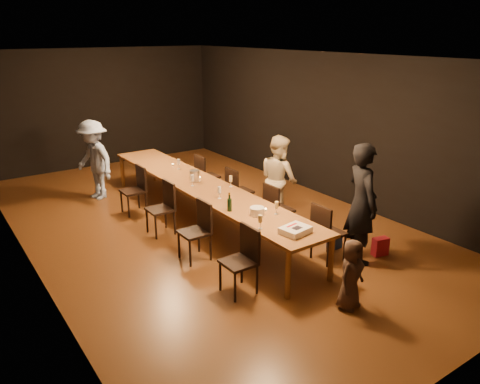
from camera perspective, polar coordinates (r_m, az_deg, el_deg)
ground at (r=8.80m, az=-4.56°, el=-3.72°), size 10.00×10.00×0.00m
room_shell at (r=8.22m, az=-4.94°, el=9.74°), size 6.04×10.04×3.02m
table at (r=8.55m, az=-4.68°, el=0.61°), size 0.90×6.00×0.75m
chair_right_0 at (r=7.36m, az=10.79°, el=-4.81°), size 0.42×0.42×0.93m
chair_right_1 at (r=8.17m, az=4.82°, el=-2.07°), size 0.42×0.42×0.93m
chair_right_2 at (r=9.06m, az=-0.01°, el=0.17°), size 0.42×0.42×0.93m
chair_right_3 at (r=10.02m, az=-3.94°, el=2.00°), size 0.42×0.42×0.93m
chair_left_0 at (r=6.35m, az=-0.19°, el=-8.48°), size 0.42×0.42×0.93m
chair_left_1 at (r=7.27m, az=-5.61°, el=-4.84°), size 0.42×0.42×0.93m
chair_left_2 at (r=8.27m, az=-9.72°, el=-2.02°), size 0.42×0.42×0.93m
chair_left_3 at (r=9.31m, az=-12.93°, el=0.19°), size 0.42×0.42×0.93m
woman_birthday at (r=7.27m, az=14.61°, el=-1.38°), size 0.66×0.80×1.88m
woman_tan at (r=8.64m, az=4.75°, el=1.60°), size 0.69×0.85×1.64m
man_blue at (r=10.25m, az=-17.35°, el=3.73°), size 0.88×1.21×1.68m
child at (r=6.20m, az=13.38°, el=-9.74°), size 0.52×0.41×0.94m
gift_bag_red at (r=7.82m, az=16.73°, el=-6.38°), size 0.27×0.19×0.30m
gift_bag_blue at (r=7.89m, az=11.45°, el=-5.74°), size 0.23×0.16×0.28m
birthday_cake at (r=6.52m, az=6.76°, el=-4.63°), size 0.43×0.37×0.09m
plate_stack at (r=7.09m, az=2.10°, el=-2.36°), size 0.27×0.27×0.12m
champagne_bottle at (r=7.22m, az=-1.28°, el=-1.20°), size 0.08×0.08×0.30m
ice_bucket at (r=8.72m, az=-5.56°, el=1.98°), size 0.23×0.23×0.20m
wineglass_0 at (r=6.60m, az=2.48°, el=-3.67°), size 0.06×0.06×0.21m
wineglass_1 at (r=7.13m, az=4.47°, el=-1.94°), size 0.06×0.06×0.21m
wineglass_2 at (r=7.78m, az=-2.52°, el=-0.07°), size 0.06×0.06×0.21m
wineglass_3 at (r=8.36m, az=-1.14°, el=1.32°), size 0.06×0.06×0.21m
wineglass_4 at (r=8.45m, az=-5.84°, el=1.42°), size 0.06×0.06×0.21m
wineglass_5 at (r=9.52m, az=-7.49°, el=3.40°), size 0.06×0.06×0.21m
tealight_near at (r=7.28m, az=3.15°, el=-2.19°), size 0.05×0.05×0.03m
tealight_mid at (r=8.87m, az=-4.93°, el=1.73°), size 0.05×0.05×0.03m
tealight_far at (r=9.81m, az=-8.20°, el=3.30°), size 0.05×0.05×0.03m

